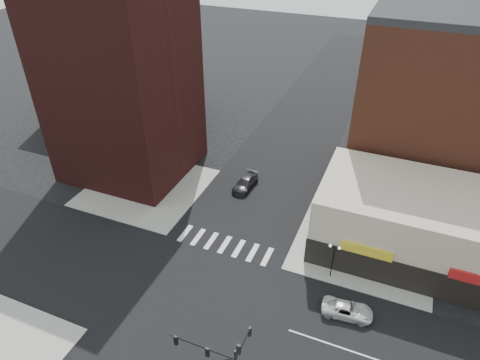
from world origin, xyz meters
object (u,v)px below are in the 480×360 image
(traffic_signal, at_px, (225,359))
(white_suv, at_px, (347,310))
(dark_sedan_north, at_px, (245,183))
(street_lamp_ne, at_px, (334,253))

(traffic_signal, height_order, white_suv, traffic_signal)
(white_suv, height_order, dark_sedan_north, dark_sedan_north)
(street_lamp_ne, bearing_deg, white_suv, -59.35)
(street_lamp_ne, distance_m, white_suv, 5.57)
(street_lamp_ne, bearing_deg, traffic_signal, -106.75)
(white_suv, xyz_separation_m, dark_sedan_north, (-16.68, 15.87, 0.08))
(traffic_signal, xyz_separation_m, dark_sedan_north, (-9.41, 27.48, -4.22))
(street_lamp_ne, distance_m, dark_sedan_north, 18.52)
(street_lamp_ne, xyz_separation_m, white_suv, (2.51, -4.23, -2.63))
(traffic_signal, relative_size, white_suv, 1.63)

